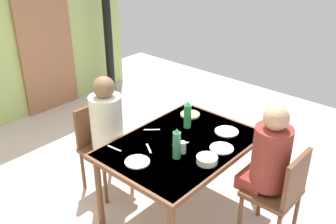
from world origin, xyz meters
TOP-DOWN VIEW (x-y plane):
  - ground_plane at (0.00, 0.00)m, footprint 6.96×6.96m
  - door_wooden at (0.83, 2.60)m, footprint 0.80×0.05m
  - stove_pipe_column at (1.70, 2.33)m, footprint 0.12×0.12m
  - dining_table at (0.33, -0.20)m, footprint 1.34×0.96m
  - chair_near_diner at (0.58, -1.03)m, footprint 0.40×0.40m
  - chair_far_diner at (0.11, 0.64)m, footprint 0.40×0.40m
  - person_near_diner at (0.58, -0.90)m, footprint 0.30×0.37m
  - person_far_diner at (0.11, 0.50)m, footprint 0.30×0.37m
  - water_bottle_green_near at (0.14, -0.31)m, footprint 0.07×0.07m
  - water_bottle_green_far at (0.59, -0.06)m, footprint 0.07×0.07m
  - serving_bowl_center at (0.24, -0.54)m, footprint 0.17×0.17m
  - dinner_plate_near_left at (0.75, -0.38)m, footprint 0.21×0.21m
  - dinner_plate_near_right at (0.49, -0.51)m, footprint 0.20×0.20m
  - dinner_plate_far_center at (-0.12, -0.12)m, footprint 0.20×0.20m
  - drinking_glass_by_near_diner at (0.22, -0.30)m, footprint 0.06×0.06m
  - bread_plate_sliced at (0.79, 0.07)m, footprint 0.19×0.19m
  - cutlery_knife_near at (0.32, -0.20)m, footprint 0.14×0.09m
  - cutlery_fork_near at (-0.10, 0.17)m, footprint 0.03×0.15m
  - cutlery_knife_far at (0.34, 0.15)m, footprint 0.12×0.12m
  - cutlery_fork_far at (0.09, -0.05)m, footprint 0.10×0.13m

SIDE VIEW (x-z plane):
  - ground_plane at x=0.00m, z-range 0.00..0.00m
  - chair_near_diner at x=0.58m, z-range 0.06..0.93m
  - chair_far_diner at x=0.11m, z-range 0.06..0.93m
  - dining_table at x=0.33m, z-range 0.29..1.02m
  - cutlery_knife_near at x=0.32m, z-range 0.73..0.73m
  - cutlery_fork_near at x=-0.10m, z-range 0.73..0.73m
  - cutlery_knife_far at x=0.34m, z-range 0.73..0.73m
  - cutlery_fork_far at x=0.09m, z-range 0.73..0.73m
  - dinner_plate_near_left at x=0.75m, z-range 0.73..0.74m
  - dinner_plate_near_right at x=0.49m, z-range 0.73..0.74m
  - dinner_plate_far_center at x=-0.12m, z-range 0.73..0.74m
  - bread_plate_sliced at x=0.79m, z-range 0.73..0.75m
  - serving_bowl_center at x=0.24m, z-range 0.73..0.78m
  - drinking_glass_by_near_diner at x=0.22m, z-range 0.73..0.83m
  - person_near_diner at x=0.58m, z-range 0.40..1.17m
  - person_far_diner at x=0.11m, z-range 0.40..1.17m
  - water_bottle_green_far at x=0.59m, z-range 0.72..0.98m
  - water_bottle_green_near at x=0.14m, z-range 0.72..0.99m
  - door_wooden at x=0.83m, z-range 0.00..2.00m
  - stove_pipe_column at x=1.70m, z-range 0.00..2.56m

